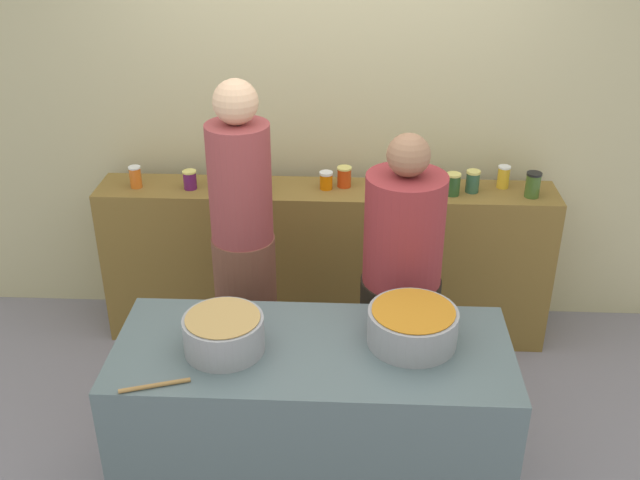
% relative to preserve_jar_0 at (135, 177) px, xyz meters
% --- Properties ---
extents(ground, '(12.00, 12.00, 0.00)m').
position_rel_preserve_jar_0_xyz_m(ground, '(1.12, -1.07, -1.06)').
color(ground, gray).
extents(storefront_wall, '(4.80, 0.12, 3.00)m').
position_rel_preserve_jar_0_xyz_m(storefront_wall, '(1.12, 0.38, 0.44)').
color(storefront_wall, '#BCB087').
rests_on(storefront_wall, ground).
extents(display_shelf, '(2.70, 0.36, 1.00)m').
position_rel_preserve_jar_0_xyz_m(display_shelf, '(1.12, 0.03, -0.56)').
color(display_shelf, brown).
rests_on(display_shelf, ground).
extents(prep_table, '(1.70, 0.70, 0.88)m').
position_rel_preserve_jar_0_xyz_m(prep_table, '(1.12, -1.37, -0.62)').
color(prep_table, '#4F5F64').
rests_on(prep_table, ground).
extents(preserve_jar_0, '(0.07, 0.07, 0.13)m').
position_rel_preserve_jar_0_xyz_m(preserve_jar_0, '(0.00, 0.00, 0.00)').
color(preserve_jar_0, '#D5601C').
rests_on(preserve_jar_0, display_shelf).
extents(preserve_jar_1, '(0.08, 0.08, 0.11)m').
position_rel_preserve_jar_0_xyz_m(preserve_jar_1, '(0.32, -0.00, -0.01)').
color(preserve_jar_1, '#5A1953').
rests_on(preserve_jar_1, display_shelf).
extents(preserve_jar_2, '(0.09, 0.09, 0.10)m').
position_rel_preserve_jar_0_xyz_m(preserve_jar_2, '(0.49, 0.05, -0.02)').
color(preserve_jar_2, '#2C423C').
rests_on(preserve_jar_2, display_shelf).
extents(preserve_jar_3, '(0.08, 0.08, 0.12)m').
position_rel_preserve_jar_0_xyz_m(preserve_jar_3, '(0.59, 0.07, -0.00)').
color(preserve_jar_3, '#B83B20').
rests_on(preserve_jar_3, display_shelf).
extents(preserve_jar_4, '(0.08, 0.08, 0.13)m').
position_rel_preserve_jar_0_xyz_m(preserve_jar_4, '(0.73, -0.03, -0.00)').
color(preserve_jar_4, '#38533A').
rests_on(preserve_jar_4, display_shelf).
extents(preserve_jar_5, '(0.08, 0.08, 0.11)m').
position_rel_preserve_jar_0_xyz_m(preserve_jar_5, '(1.11, 0.03, -0.01)').
color(preserve_jar_5, '#CD6006').
rests_on(preserve_jar_5, display_shelf).
extents(preserve_jar_6, '(0.08, 0.08, 0.12)m').
position_rel_preserve_jar_0_xyz_m(preserve_jar_6, '(1.22, 0.07, -0.00)').
color(preserve_jar_6, '#C03810').
rests_on(preserve_jar_6, display_shelf).
extents(preserve_jar_7, '(0.09, 0.09, 0.10)m').
position_rel_preserve_jar_0_xyz_m(preserve_jar_7, '(1.66, 0.09, -0.01)').
color(preserve_jar_7, olive).
rests_on(preserve_jar_7, display_shelf).
extents(preserve_jar_8, '(0.09, 0.09, 0.13)m').
position_rel_preserve_jar_0_xyz_m(preserve_jar_8, '(1.84, -0.02, 0.00)').
color(preserve_jar_8, '#264922').
rests_on(preserve_jar_8, display_shelf).
extents(preserve_jar_9, '(0.08, 0.08, 0.13)m').
position_rel_preserve_jar_0_xyz_m(preserve_jar_9, '(1.96, 0.03, 0.00)').
color(preserve_jar_9, '#2E533B').
rests_on(preserve_jar_9, display_shelf).
extents(preserve_jar_10, '(0.07, 0.07, 0.13)m').
position_rel_preserve_jar_0_xyz_m(preserve_jar_10, '(2.15, 0.10, 0.00)').
color(preserve_jar_10, gold).
rests_on(preserve_jar_10, display_shelf).
extents(preserve_jar_11, '(0.09, 0.09, 0.15)m').
position_rel_preserve_jar_0_xyz_m(preserve_jar_11, '(2.29, -0.03, 0.01)').
color(preserve_jar_11, '#3B5822').
rests_on(preserve_jar_11, display_shelf).
extents(cooking_pot_left, '(0.34, 0.34, 0.16)m').
position_rel_preserve_jar_0_xyz_m(cooking_pot_left, '(0.75, -1.40, -0.10)').
color(cooking_pot_left, gray).
rests_on(cooking_pot_left, prep_table).
extents(cooking_pot_center, '(0.38, 0.38, 0.16)m').
position_rel_preserve_jar_0_xyz_m(cooking_pot_center, '(1.54, -1.31, -0.10)').
color(cooking_pot_center, gray).
rests_on(cooking_pot_center, prep_table).
extents(wooden_spoon, '(0.27, 0.10, 0.02)m').
position_rel_preserve_jar_0_xyz_m(wooden_spoon, '(0.51, -1.67, -0.18)').
color(wooden_spoon, '#9E703D').
rests_on(wooden_spoon, prep_table).
extents(cook_with_tongs, '(0.33, 0.33, 1.82)m').
position_rel_preserve_jar_0_xyz_m(cook_with_tongs, '(0.71, -0.60, -0.22)').
color(cook_with_tongs, brown).
rests_on(cook_with_tongs, ground).
extents(cook_in_cap, '(0.40, 0.40, 1.64)m').
position_rel_preserve_jar_0_xyz_m(cook_in_cap, '(1.52, -0.82, -0.33)').
color(cook_in_cap, black).
rests_on(cook_in_cap, ground).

